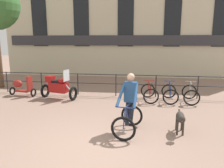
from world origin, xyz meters
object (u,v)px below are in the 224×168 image
(parked_bicycle_mid_right, at_px, (190,94))
(parked_scooter, at_px, (22,86))
(parked_motorcycle, at_px, (58,87))
(dog, at_px, (180,118))
(parked_bicycle_mid_left, at_px, (170,93))
(parked_bicycle_near_lamp, at_px, (149,93))
(cyclist_with_bike, at_px, (129,106))

(parked_bicycle_mid_right, relative_size, parked_scooter, 0.88)
(parked_motorcycle, bearing_deg, dog, -109.59)
(parked_motorcycle, relative_size, parked_scooter, 1.30)
(parked_bicycle_mid_left, bearing_deg, parked_bicycle_mid_right, -178.01)
(dog, bearing_deg, parked_motorcycle, 151.45)
(parked_bicycle_mid_left, distance_m, parked_scooter, 6.92)
(parked_bicycle_near_lamp, distance_m, parked_bicycle_mid_right, 1.74)
(cyclist_with_bike, bearing_deg, parked_motorcycle, 146.03)
(parked_bicycle_mid_right, bearing_deg, cyclist_with_bike, 60.44)
(parked_scooter, bearing_deg, parked_bicycle_near_lamp, -81.78)
(cyclist_with_bike, relative_size, parked_scooter, 1.28)
(parked_bicycle_near_lamp, bearing_deg, parked_motorcycle, -2.49)
(parked_bicycle_mid_left, bearing_deg, parked_motorcycle, 4.69)
(dog, distance_m, parked_scooter, 7.63)
(parked_bicycle_mid_right, bearing_deg, parked_scooter, 5.65)
(parked_motorcycle, height_order, parked_bicycle_near_lamp, parked_motorcycle)
(parked_motorcycle, xyz_separation_m, parked_bicycle_near_lamp, (4.09, 0.23, -0.20))
(cyclist_with_bike, xyz_separation_m, parked_bicycle_mid_left, (1.56, 3.40, -0.41))
(parked_bicycle_near_lamp, bearing_deg, cyclist_with_bike, 72.78)
(parked_bicycle_near_lamp, bearing_deg, parked_bicycle_mid_left, 174.24)
(dog, xyz_separation_m, parked_motorcycle, (-4.86, 3.16, 0.10))
(dog, height_order, parked_bicycle_mid_right, parked_bicycle_mid_right)
(cyclist_with_bike, distance_m, parked_bicycle_near_lamp, 3.50)
(cyclist_with_bike, bearing_deg, dog, 9.53)
(parked_bicycle_near_lamp, height_order, parked_bicycle_mid_left, same)
(cyclist_with_bike, bearing_deg, parked_bicycle_mid_right, 63.50)
(parked_bicycle_near_lamp, xyz_separation_m, parked_bicycle_mid_right, (1.74, 0.00, 0.00))
(cyclist_with_bike, height_order, parked_bicycle_mid_right, cyclist_with_bike)
(parked_bicycle_mid_right, bearing_deg, dog, 79.95)
(dog, relative_size, parked_motorcycle, 0.58)
(dog, distance_m, parked_bicycle_near_lamp, 3.48)
(parked_motorcycle, height_order, parked_scooter, parked_motorcycle)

